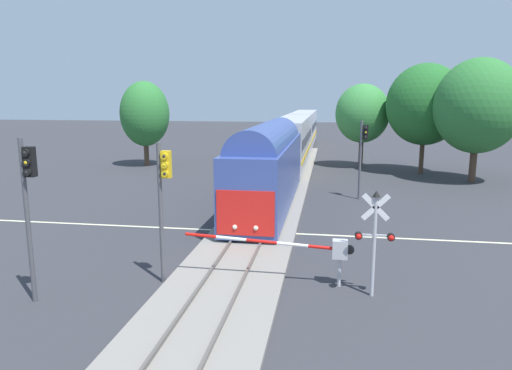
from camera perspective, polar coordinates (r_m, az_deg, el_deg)
The scene contains 13 objects.
ground_plane at distance 24.69m, azimuth -0.18°, elevation -5.77°, with size 220.00×220.00×0.00m, color #333338.
road_centre_stripe at distance 24.68m, azimuth -0.18°, elevation -5.76°, with size 44.00×0.20×0.01m.
railway_track at distance 24.66m, azimuth -0.18°, elevation -5.56°, with size 4.40×80.00×0.32m.
commuter_train at distance 48.23m, azimuth 4.52°, elevation 5.62°, with size 3.04×58.20×5.16m.
crossing_gate_near at distance 17.71m, azimuth 7.65°, elevation -7.74°, with size 6.50×0.40×1.83m.
crossing_signal_mast at distance 16.81m, azimuth 14.35°, elevation -5.71°, with size 1.36×0.44×3.85m.
traffic_signal_far_side at distance 32.68m, azimuth 12.97°, elevation 4.58°, with size 0.53×0.38×5.47m.
traffic_signal_median at distance 17.53m, azimuth -11.31°, elevation -0.66°, with size 0.53×0.38×5.39m.
traffic_signal_near_left at distance 17.25m, azimuth -26.16°, elevation -1.03°, with size 0.53×0.38×5.72m.
pine_left_background at distance 49.01m, azimuth -13.49°, elevation 8.47°, with size 4.94×4.94×8.61m.
oak_far_right at distance 45.49m, azimuth 20.03°, elevation 9.25°, with size 6.92×6.92×10.03m.
elm_centre_background at distance 47.91m, azimuth 12.93°, elevation 8.55°, with size 5.33×5.33×8.33m.
maple_right_background at distance 42.31m, azimuth 25.59°, elevation 8.72°, with size 6.95×6.95×10.16m.
Camera 1 is at (3.79, -23.36, 7.02)m, focal length 32.60 mm.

